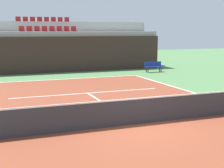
{
  "coord_description": "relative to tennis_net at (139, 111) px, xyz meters",
  "views": [
    {
      "loc": [
        -5.14,
        -10.63,
        3.41
      ],
      "look_at": [
        -0.27,
        2.0,
        1.2
      ],
      "focal_mm": 53.4,
      "sensor_mm": 36.0,
      "label": 1
    }
  ],
  "objects": [
    {
      "name": "seating_row_upper",
      "position": [
        -0.0,
        19.75,
        3.73
      ],
      "size": [
        4.77,
        0.44,
        0.44
      ],
      "color": "maroon",
      "rests_on": "stands_tier_upper"
    },
    {
      "name": "baseline_far",
      "position": [
        0.0,
        11.95,
        -0.5
      ],
      "size": [
        11.0,
        0.1,
        0.0
      ],
      "primitive_type": "cube",
      "color": "white",
      "rests_on": "court_surface"
    },
    {
      "name": "centre_service_line",
      "position": [
        0.0,
        3.2,
        -0.5
      ],
      "size": [
        0.1,
        6.4,
        0.0
      ],
      "primitive_type": "cube",
      "color": "white",
      "rests_on": "court_surface"
    },
    {
      "name": "tennis_net",
      "position": [
        0.0,
        0.0,
        0.0
      ],
      "size": [
        11.08,
        0.08,
        1.07
      ],
      "color": "black",
      "rests_on": "court_surface"
    },
    {
      "name": "ground_plane",
      "position": [
        0.0,
        0.0,
        -0.51
      ],
      "size": [
        80.0,
        80.0,
        0.0
      ],
      "primitive_type": "plane",
      "color": "#477042"
    },
    {
      "name": "stands_tier_upper",
      "position": [
        0.0,
        19.66,
        1.55
      ],
      "size": [
        18.83,
        2.4,
        4.11
      ],
      "primitive_type": "cube",
      "color": "#9E9E99",
      "rests_on": "ground_plane"
    },
    {
      "name": "stands_tier_lower",
      "position": [
        0.0,
        17.26,
        1.13
      ],
      "size": [
        18.83,
        2.4,
        3.28
      ],
      "primitive_type": "cube",
      "color": "#9E9E99",
      "rests_on": "ground_plane"
    },
    {
      "name": "court_surface",
      "position": [
        0.0,
        0.0,
        -0.5
      ],
      "size": [
        11.0,
        24.0,
        0.01
      ],
      "primitive_type": "cube",
      "color": "brown",
      "rests_on": "ground_plane"
    },
    {
      "name": "player_bench",
      "position": [
        7.7,
        13.28,
        -0.0
      ],
      "size": [
        1.5,
        0.4,
        0.85
      ],
      "color": "navy",
      "rests_on": "ground_plane"
    },
    {
      "name": "service_line_far",
      "position": [
        0.0,
        6.4,
        -0.5
      ],
      "size": [
        8.26,
        0.1,
        0.0
      ],
      "primitive_type": "cube",
      "color": "white",
      "rests_on": "court_surface"
    },
    {
      "name": "back_wall",
      "position": [
        0.0,
        15.91,
        0.93
      ],
      "size": [
        18.83,
        0.3,
        2.88
      ],
      "primitive_type": "cube",
      "color": "#33231E",
      "rests_on": "ground_plane"
    },
    {
      "name": "seating_row_lower",
      "position": [
        -0.0,
        17.35,
        2.89
      ],
      "size": [
        4.77,
        0.44,
        0.44
      ],
      "color": "maroon",
      "rests_on": "stands_tier_lower"
    }
  ]
}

